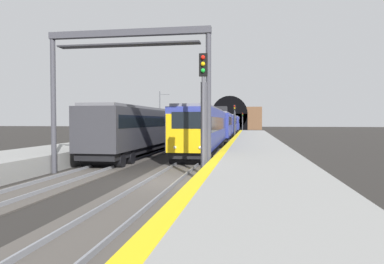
% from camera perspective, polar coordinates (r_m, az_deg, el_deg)
% --- Properties ---
extents(ground_plane, '(320.00, 320.00, 0.00)m').
position_cam_1_polar(ground_plane, '(17.03, -4.53, -8.07)').
color(ground_plane, '#282623').
extents(platform_right, '(112.00, 4.76, 1.00)m').
position_cam_1_polar(platform_right, '(16.49, 10.76, -6.66)').
color(platform_right, gray).
rests_on(platform_right, ground_plane).
extents(platform_right_edge_strip, '(112.00, 0.50, 0.01)m').
position_cam_1_polar(platform_right_edge_strip, '(16.50, 3.33, -4.86)').
color(platform_right_edge_strip, yellow).
rests_on(platform_right_edge_strip, platform_right).
extents(track_main_line, '(160.00, 3.12, 0.21)m').
position_cam_1_polar(track_main_line, '(17.02, -4.53, -7.93)').
color(track_main_line, '#4C4742').
rests_on(track_main_line, ground_plane).
extents(track_adjacent_line, '(160.00, 2.87, 0.21)m').
position_cam_1_polar(track_adjacent_line, '(18.78, -19.32, -7.11)').
color(track_adjacent_line, '#4C4742').
rests_on(track_adjacent_line, ground_plane).
extents(train_main_approaching, '(75.41, 3.19, 4.91)m').
position_cam_1_polar(train_main_approaching, '(59.71, 5.33, 1.22)').
color(train_main_approaching, navy).
rests_on(train_main_approaching, ground_plane).
extents(train_adjacent_platform, '(37.60, 3.10, 4.88)m').
position_cam_1_polar(train_adjacent_platform, '(39.51, -3.83, 0.90)').
color(train_adjacent_platform, '#333338').
rests_on(train_adjacent_platform, ground_plane).
extents(railway_signal_near, '(0.39, 0.38, 6.03)m').
position_cam_1_polar(railway_signal_near, '(16.77, 1.81, 4.15)').
color(railway_signal_near, '#4C4C54').
rests_on(railway_signal_near, ground_plane).
extents(railway_signal_mid, '(0.39, 0.38, 5.18)m').
position_cam_1_polar(railway_signal_mid, '(51.54, 6.76, 1.93)').
color(railway_signal_mid, '#38383D').
rests_on(railway_signal_mid, ground_plane).
extents(railway_signal_far, '(0.39, 0.38, 5.33)m').
position_cam_1_polar(railway_signal_far, '(108.71, 8.02, 1.95)').
color(railway_signal_far, '#4C4C54').
rests_on(railway_signal_far, ground_plane).
extents(overhead_signal_gantry, '(0.70, 8.90, 7.75)m').
position_cam_1_polar(overhead_signal_gantry, '(19.71, -10.14, 10.24)').
color(overhead_signal_gantry, '#3F3F47').
rests_on(overhead_signal_gantry, ground_plane).
extents(tunnel_portal, '(3.00, 20.55, 11.51)m').
position_cam_1_polar(tunnel_portal, '(117.39, 6.01, 2.19)').
color(tunnel_portal, brown).
rests_on(tunnel_portal, ground_plane).
extents(catenary_mast_near, '(0.22, 1.91, 8.26)m').
position_cam_1_polar(catenary_mast_near, '(65.33, -5.11, 2.95)').
color(catenary_mast_near, '#595B60').
rests_on(catenary_mast_near, ground_plane).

